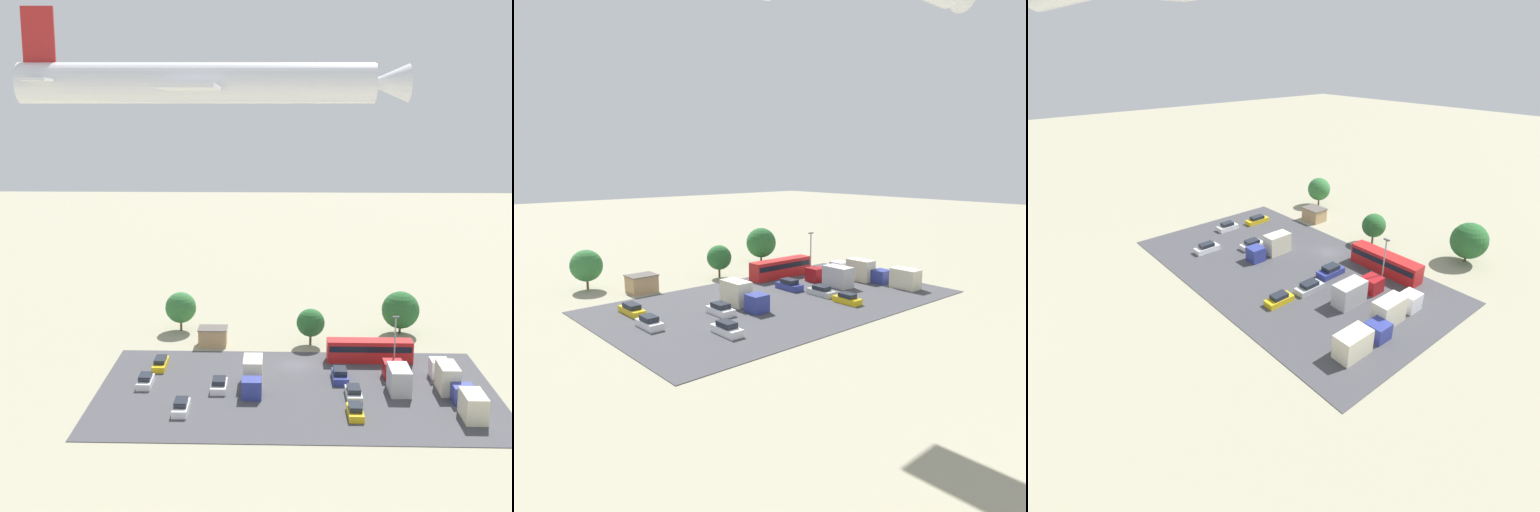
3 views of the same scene
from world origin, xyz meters
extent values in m
plane|color=gray|center=(0.00, 0.00, 0.00)|extent=(400.00, 400.00, 0.00)
cube|color=#424247|center=(0.00, 9.25, 0.04)|extent=(50.24, 29.12, 0.08)
cube|color=tan|center=(12.13, -8.34, 1.29)|extent=(4.12, 3.11, 2.57)
cube|color=#59514C|center=(12.13, -8.34, 2.63)|extent=(4.36, 3.35, 0.12)
cube|color=red|center=(-10.54, -1.86, 1.62)|extent=(11.93, 2.51, 3.09)
cube|color=black|center=(-10.54, -1.86, 2.18)|extent=(11.45, 2.55, 0.86)
cube|color=silver|center=(19.38, 7.98, 0.51)|extent=(1.79, 4.01, 0.86)
cube|color=#1E232D|center=(19.38, 7.98, 1.25)|extent=(1.51, 2.24, 0.63)
cube|color=gold|center=(18.49, 1.47, 0.49)|extent=(1.73, 4.75, 0.81)
cube|color=#1E232D|center=(18.49, 1.47, 1.19)|extent=(1.45, 2.66, 0.59)
cube|color=#ADB2B7|center=(-6.99, 11.10, 0.50)|extent=(1.87, 4.42, 0.83)
cube|color=#1E232D|center=(-6.99, 11.10, 1.22)|extent=(1.57, 2.47, 0.61)
cube|color=silver|center=(9.81, 9.06, 0.51)|extent=(1.97, 4.11, 0.86)
cube|color=#1E232D|center=(9.81, 9.06, 1.26)|extent=(1.65, 2.30, 0.63)
cube|color=navy|center=(-5.80, 5.43, 0.55)|extent=(1.99, 4.44, 0.94)
cube|color=#1E232D|center=(-5.80, 5.43, 1.37)|extent=(1.67, 2.48, 0.69)
cube|color=silver|center=(13.73, 15.85, 0.52)|extent=(1.77, 4.26, 0.88)
cube|color=#1E232D|center=(13.73, 15.85, 1.28)|extent=(1.49, 2.38, 0.64)
cube|color=gold|center=(-6.62, 16.44, 0.50)|extent=(1.74, 4.09, 0.83)
cube|color=#1E232D|center=(-6.62, 16.44, 1.22)|extent=(1.46, 2.29, 0.61)
cube|color=navy|center=(5.58, 11.37, 1.27)|extent=(2.45, 2.43, 2.37)
cube|color=beige|center=(5.58, 6.79, 1.78)|extent=(2.45, 4.32, 3.39)
cube|color=silver|center=(-18.98, 3.98, 1.31)|extent=(2.32, 2.50, 2.46)
cube|color=beige|center=(-18.98, 8.70, 1.84)|extent=(2.32, 4.45, 3.52)
cube|color=maroon|center=(-12.86, 4.30, 1.22)|extent=(2.53, 2.58, 2.28)
cube|color=#B2B2B7|center=(-12.86, 9.17, 1.71)|extent=(2.53, 4.58, 3.26)
cube|color=navy|center=(-20.07, 12.13, 1.16)|extent=(2.49, 2.44, 2.17)
cube|color=beige|center=(-20.07, 16.75, 1.63)|extent=(2.49, 4.34, 3.10)
cylinder|color=brown|center=(-16.96, -14.77, 0.81)|extent=(0.36, 0.36, 1.63)
sphere|color=#28602D|center=(-16.96, -14.77, 3.83)|extent=(5.89, 5.89, 5.89)
cylinder|color=brown|center=(17.85, -15.21, 0.98)|extent=(0.36, 0.36, 1.96)
sphere|color=#337038|center=(17.85, -15.21, 3.81)|extent=(4.94, 4.94, 4.94)
cylinder|color=brown|center=(-2.55, -8.73, 0.95)|extent=(0.36, 0.36, 1.91)
sphere|color=#28602D|center=(-2.55, -8.73, 3.49)|extent=(4.22, 4.22, 4.22)
cylinder|color=gray|center=(-13.26, 2.65, 3.92)|extent=(0.20, 0.20, 7.67)
cube|color=#4C4C51|center=(-13.26, 2.65, 7.93)|extent=(0.90, 0.28, 0.20)
camera|label=1|loc=(2.59, 93.72, 35.44)|focal=50.00mm
camera|label=2|loc=(45.68, 60.35, 19.39)|focal=35.00mm
camera|label=3|loc=(-42.15, 45.56, 31.14)|focal=28.00mm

